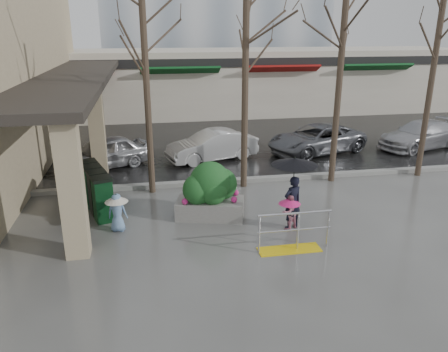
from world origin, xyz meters
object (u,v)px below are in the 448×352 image
object	(u,v)px
handrail	(292,236)
child_pink	(289,209)
tree_mideast	(343,43)
news_boxes	(96,189)
car_b	(212,146)
tree_west	(144,36)
car_c	(316,139)
tree_east	(440,26)
child_blue	(117,209)
tree_midwest	(246,31)
woman	(293,184)
car_d	(421,135)
planter	(210,191)
car_a	(103,153)

from	to	relation	value
handrail	child_pink	size ratio (longest dim) A/B	1.85
tree_mideast	news_boxes	distance (m)	9.30
tree_mideast	car_b	xyz separation A→B (m)	(-3.91, 3.37, -4.23)
tree_west	car_b	xyz separation A→B (m)	(2.59, 3.37, -4.45)
tree_west	car_c	world-z (taller)	tree_west
tree_east	child_pink	size ratio (longest dim) A/B	7.03
child_blue	car_b	size ratio (longest dim) A/B	0.28
tree_midwest	news_boxes	world-z (taller)	tree_midwest
woman	child_pink	bearing A→B (deg)	-9.78
handrail	tree_midwest	xyz separation A→B (m)	(-0.16, 4.80, 4.86)
car_b	tree_west	bearing A→B (deg)	-53.92
tree_west	car_d	bearing A→B (deg)	16.13
child_blue	car_c	distance (m)	10.63
car_b	car_d	xyz separation A→B (m)	(9.82, 0.22, 0.00)
child_blue	car_c	xyz separation A→B (m)	(8.35, 6.58, -0.02)
tree_mideast	car_b	world-z (taller)	tree_mideast
child_blue	planter	distance (m)	2.69
car_d	child_blue	bearing A→B (deg)	-81.67
tree_mideast	car_a	size ratio (longest dim) A/B	1.76
planter	tree_west	bearing A→B (deg)	124.28
tree_midwest	car_a	xyz separation A→B (m)	(-5.03, 3.06, -4.60)
tree_midwest	tree_mideast	bearing A→B (deg)	-0.00
child_pink	car_a	xyz separation A→B (m)	(-5.50, 6.66, 0.04)
child_pink	car_a	world-z (taller)	car_a
handrail	car_a	distance (m)	9.43
tree_midwest	car_b	distance (m)	5.74
tree_mideast	car_b	distance (m)	6.67
handrail	tree_east	world-z (taller)	tree_east
handrail	car_d	world-z (taller)	car_d
news_boxes	car_a	world-z (taller)	news_boxes
news_boxes	planter	bearing A→B (deg)	-36.58
handrail	car_b	distance (m)	8.21
planter	car_a	distance (m)	6.49
child_pink	news_boxes	bearing A→B (deg)	-51.73
tree_west	tree_east	size ratio (longest dim) A/B	0.94
handrail	car_c	world-z (taller)	car_c
news_boxes	car_b	size ratio (longest dim) A/B	0.64
car_a	woman	bearing A→B (deg)	14.94
car_c	news_boxes	bearing A→B (deg)	-79.96
tree_west	planter	xyz separation A→B (m)	(1.65, -2.41, -4.27)
woman	car_d	bearing A→B (deg)	-160.58
child_pink	news_boxes	size ratio (longest dim) A/B	0.42
car_d	tree_midwest	bearing A→B (deg)	-86.18
handrail	tree_midwest	size ratio (longest dim) A/B	0.27
car_a	car_d	xyz separation A→B (m)	(14.24, 0.53, 0.00)
planter	tree_mideast	bearing A→B (deg)	26.43
news_boxes	car_c	world-z (taller)	news_boxes
car_c	planter	bearing A→B (deg)	-61.68
handrail	child_pink	distance (m)	1.26
tree_midwest	planter	distance (m)	5.27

